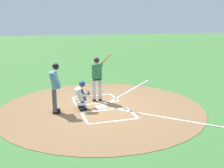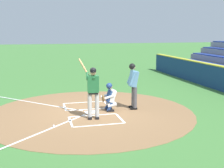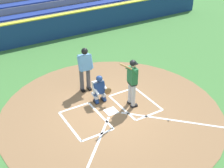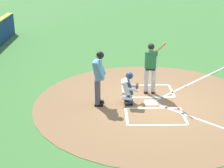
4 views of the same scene
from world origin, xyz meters
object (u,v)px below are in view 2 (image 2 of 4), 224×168
Objects in this scene: batter at (93,89)px; plate_umpire at (133,83)px; catcher at (110,96)px; baseball at (54,126)px.

plate_umpire is (0.95, -1.83, -0.02)m from batter.
catcher is 2.75m from baseball.
plate_umpire is at bearing -85.27° from catcher.
batter reaches higher than catcher.
catcher reaches higher than baseball.
batter is 1.88m from baseball.
catcher is 15.27× the size of baseball.
catcher is 0.61× the size of plate_umpire.
plate_umpire is at bearing -62.51° from batter.
batter is 2.06m from plate_umpire.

